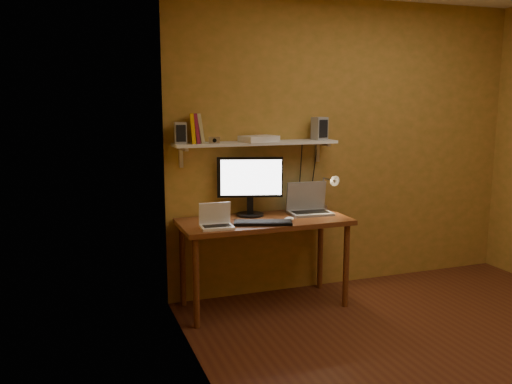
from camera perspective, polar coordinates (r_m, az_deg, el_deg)
name	(u,v)px	position (r m, az deg, el deg)	size (l,w,h in m)	color
room	(471,167)	(3.76, 21.73, 2.51)	(3.44, 3.24, 2.64)	#582A16
desk	(264,229)	(4.48, 0.88, -3.96)	(1.40, 0.60, 0.75)	brown
wall_shelf	(256,143)	(4.54, 0.04, 5.13)	(1.40, 0.25, 0.21)	white
monitor	(250,183)	(4.55, -0.63, 0.95)	(0.54, 0.29, 0.50)	black
laptop	(309,205)	(4.70, 5.55, -1.38)	(0.37, 0.28, 0.27)	#96989E
netbook	(216,221)	(4.18, -4.24, -3.02)	(0.26, 0.19, 0.19)	white
keyboard	(263,223)	(4.29, 0.72, -3.25)	(0.46, 0.15, 0.02)	black
mouse	(289,219)	(4.40, 3.50, -2.85)	(0.09, 0.06, 0.03)	white
desk_lamp	(330,187)	(4.80, 7.75, 0.48)	(0.09, 0.23, 0.38)	silver
speaker_left	(180,133)	(4.37, -7.96, 6.18)	(0.09, 0.09, 0.17)	#96989E
speaker_right	(319,128)	(4.77, 6.70, 6.67)	(0.11, 0.11, 0.20)	#96989E
books	(197,128)	(4.40, -6.25, 6.67)	(0.15, 0.17, 0.24)	#F3B30D
shelf_camera	(214,140)	(4.35, -4.39, 5.45)	(0.09, 0.05, 0.05)	silver
router	(259,139)	(4.53, 0.30, 5.63)	(0.30, 0.20, 0.05)	white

